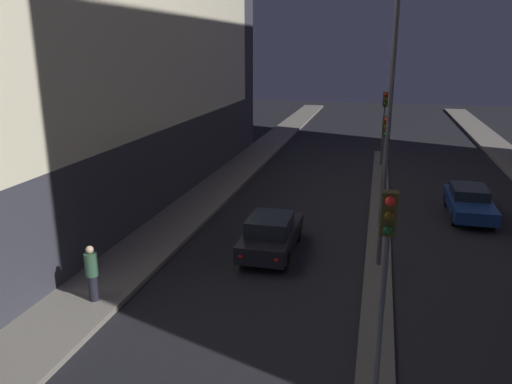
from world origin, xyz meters
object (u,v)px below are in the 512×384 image
(pedestrian_on_left_sidewalk, at_px, (92,272))
(traffic_light_near, at_px, (386,251))
(traffic_light_mid, at_px, (385,146))
(street_lamp, at_px, (391,86))
(car_right_lane, at_px, (469,201))
(car_left_lane, at_px, (271,234))
(traffic_light_far, at_px, (384,112))

(pedestrian_on_left_sidewalk, bearing_deg, traffic_light_near, -15.00)
(traffic_light_mid, distance_m, street_lamp, 5.24)
(car_right_lane, bearing_deg, pedestrian_on_left_sidewalk, -136.67)
(street_lamp, bearing_deg, car_left_lane, 175.86)
(traffic_light_near, height_order, pedestrian_on_left_sidewalk, traffic_light_near)
(traffic_light_mid, relative_size, street_lamp, 0.49)
(traffic_light_near, distance_m, traffic_light_mid, 11.54)
(traffic_light_near, xyz_separation_m, car_right_lane, (3.96, 13.77, -2.84))
(car_left_lane, relative_size, car_right_lane, 0.93)
(car_right_lane, bearing_deg, traffic_light_near, -106.03)
(traffic_light_near, relative_size, street_lamp, 0.49)
(street_lamp, bearing_deg, car_right_lane, 59.31)
(car_left_lane, bearing_deg, traffic_light_near, -61.83)
(traffic_light_far, bearing_deg, pedestrian_on_left_sidewalk, -111.63)
(street_lamp, height_order, car_right_lane, street_lamp)
(car_right_lane, relative_size, pedestrian_on_left_sidewalk, 2.62)
(car_left_lane, distance_m, pedestrian_on_left_sidewalk, 6.75)
(traffic_light_far, relative_size, car_right_lane, 1.02)
(traffic_light_far, bearing_deg, car_left_lane, -104.12)
(traffic_light_far, distance_m, street_lamp, 16.26)
(traffic_light_mid, distance_m, traffic_light_far, 11.58)
(traffic_light_mid, relative_size, car_right_lane, 1.02)
(car_left_lane, height_order, pedestrian_on_left_sidewalk, pedestrian_on_left_sidewalk)
(traffic_light_mid, distance_m, car_left_lane, 6.37)
(traffic_light_far, height_order, pedestrian_on_left_sidewalk, traffic_light_far)
(street_lamp, distance_m, car_right_lane, 9.58)
(traffic_light_near, height_order, traffic_light_mid, same)
(street_lamp, bearing_deg, traffic_light_near, -90.00)
(traffic_light_far, distance_m, pedestrian_on_left_sidewalk, 22.61)
(traffic_light_far, xyz_separation_m, car_left_lane, (-3.96, -15.73, -2.76))
(traffic_light_near, xyz_separation_m, pedestrian_on_left_sidewalk, (-8.29, 2.22, -2.44))
(traffic_light_far, bearing_deg, street_lamp, -90.00)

